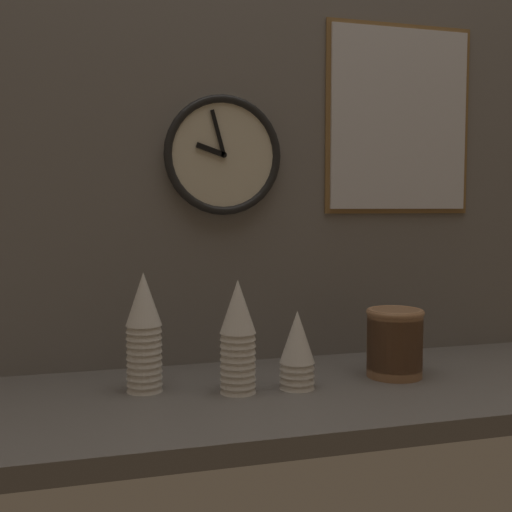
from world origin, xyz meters
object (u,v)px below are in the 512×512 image
object	(u,v)px
cup_stack_center	(238,336)
wall_clock	(223,155)
menu_board	(399,119)
cup_stack_center_right	(297,350)
cup_stack_center_left	(144,332)
bowl_stack_right	(395,341)

from	to	relation	value
cup_stack_center	wall_clock	xyz separation A→B (cm)	(2.71, 24.43, 38.25)
cup_stack_center	menu_board	world-z (taller)	menu_board
cup_stack_center	menu_board	size ratio (longest dim) A/B	0.48
cup_stack_center_right	cup_stack_center_left	xyz separation A→B (cm)	(-30.71, 6.68, 4.09)
cup_stack_center_left	cup_stack_center	xyz separation A→B (cm)	(18.14, -6.27, -0.68)
cup_stack_center_left	cup_stack_center	bearing A→B (deg)	-19.08
cup_stack_center_left	bowl_stack_right	bearing A→B (deg)	-3.90
wall_clock	cup_stack_center_left	bearing A→B (deg)	-138.94
cup_stack_center_right	wall_clock	distance (cm)	49.49
cup_stack_center_right	menu_board	xyz separation A→B (cm)	(36.51, 25.74, 51.76)
cup_stack_center	cup_stack_center_right	bearing A→B (deg)	-1.87
cup_stack_center_right	cup_stack_center	size ratio (longest dim) A/B	0.71
cup_stack_center_left	menu_board	bearing A→B (deg)	15.82
cup_stack_center	wall_clock	size ratio (longest dim) A/B	0.82
cup_stack_center_left	wall_clock	size ratio (longest dim) A/B	0.87
wall_clock	menu_board	distance (cm)	47.47
cup_stack_center	bowl_stack_right	bearing A→B (deg)	3.98
cup_stack_center_left	bowl_stack_right	world-z (taller)	cup_stack_center_left
cup_stack_center_left	menu_board	size ratio (longest dim) A/B	0.51
wall_clock	menu_board	bearing A→B (deg)	1.10
cup_stack_center_left	wall_clock	bearing A→B (deg)	41.06
cup_stack_center_right	menu_board	distance (cm)	68.37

